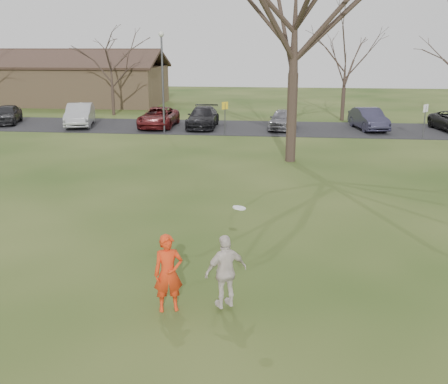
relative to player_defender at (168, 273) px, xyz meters
The scene contains 16 objects.
ground 1.11m from the player_defender, ahead, with size 120.00×120.00×0.00m, color #1E380F.
parking_strip 25.07m from the player_defender, 88.35° to the left, with size 62.00×6.50×0.04m, color black.
player_defender is the anchor object (origin of this frame).
car_0 30.31m from the player_defender, 124.71° to the left, with size 1.59×3.95×1.35m, color #232325.
car_1 27.09m from the player_defender, 115.50° to the left, with size 1.63×4.67×1.54m, color #A0A1A6.
car_2 25.35m from the player_defender, 104.02° to the left, with size 2.20×4.76×1.32m, color #561415.
car_3 24.96m from the player_defender, 97.14° to the left, with size 1.92×4.72×1.37m, color black.
car_4 24.76m from the player_defender, 84.68° to the left, with size 1.56×3.88×1.32m, color slate.
car_5 26.35m from the player_defender, 72.43° to the left, with size 1.49×4.28×1.41m, color #29283D.
catching_play 1.22m from the player_defender, ahead, with size 1.01×0.83×2.25m.
building 42.66m from the player_defender, 116.88° to the left, with size 20.60×8.50×5.14m.
lamp_post 23.36m from the player_defender, 103.18° to the left, with size 0.34×0.34×6.27m.
sign_yellow 22.09m from the player_defender, 93.33° to the left, with size 0.35×0.35×2.08m.
sign_white 24.52m from the player_defender, 64.07° to the left, with size 0.35×0.35×2.08m.
big_tree 16.48m from the player_defender, 79.75° to the left, with size 9.00×9.00×14.00m, color #352821, non-canonical shape.
small_tree_row 30.68m from the player_defender, 80.38° to the left, with size 55.00×5.90×8.50m.
Camera 1 is at (1.57, -9.74, 5.49)m, focal length 41.12 mm.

